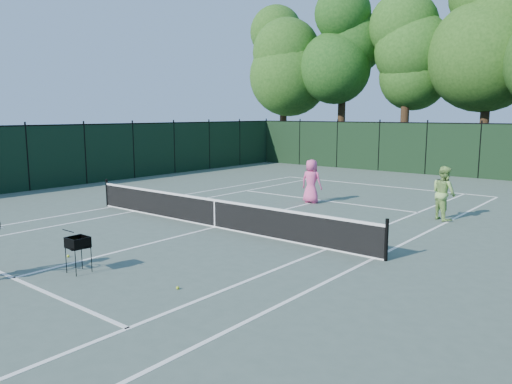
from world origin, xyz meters
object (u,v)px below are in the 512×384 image
Objects in this scene: player_pink at (311,181)px; loose_ball_near_cart at (178,288)px; player_green at (444,193)px; loose_ball_midcourt at (68,256)px; ball_hopper at (78,243)px.

loose_ball_near_cart is (3.37, -10.23, -0.85)m from player_pink.
player_green is 27.01× the size of loose_ball_midcourt.
loose_ball_near_cart is 1.00× the size of loose_ball_midcourt.
player_pink reaches higher than loose_ball_midcourt.
player_pink is at bearing 108.23° from loose_ball_near_cart.
loose_ball_near_cart is at bearing 115.64° from player_green.
ball_hopper reaches higher than loose_ball_midcourt.
loose_ball_near_cart and loose_ball_midcourt have the same top height.
loose_ball_midcourt is at bearing 97.21° from player_green.
player_green is at bearing 79.71° from loose_ball_near_cart.
player_pink is 10.80m from loose_ball_near_cart.
loose_ball_midcourt is (-0.51, -10.40, -0.85)m from player_pink.
player_green is 12.01m from loose_ball_midcourt.
loose_ball_near_cart is 3.88m from loose_ball_midcourt.
player_green is 27.01× the size of loose_ball_near_cart.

